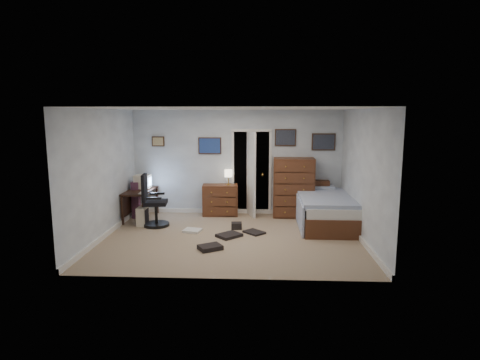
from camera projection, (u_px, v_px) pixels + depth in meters
name	position (u px, v px, depth m)	size (l,w,h in m)	color
floor	(231.00, 238.00, 7.88)	(5.00, 4.00, 0.02)	tan
computer_desk	(137.00, 196.00, 9.25)	(0.57, 1.18, 0.68)	#321910
crt_monitor	(143.00, 182.00, 9.33)	(0.36, 0.33, 0.32)	beige
keyboard	(143.00, 192.00, 8.86)	(0.14, 0.36, 0.02)	beige
pc_tower	(143.00, 216.00, 8.74)	(0.20, 0.38, 0.41)	beige
office_chair	(153.00, 206.00, 8.62)	(0.61, 0.61, 1.14)	black
media_stack	(136.00, 200.00, 9.30)	(0.17, 0.17, 0.85)	maroon
low_dresser	(220.00, 200.00, 9.58)	(0.83, 0.42, 0.74)	#562E1B
table_lamp	(228.00, 174.00, 9.47)	(0.20, 0.20, 0.36)	gold
doorway	(252.00, 171.00, 9.94)	(0.96, 1.12, 2.05)	black
tall_dresser	(293.00, 187.00, 9.42)	(0.95, 0.56, 1.39)	#562E1B
headboard_bookcase	(309.00, 197.00, 9.56)	(0.94, 0.25, 0.85)	#562E1B
bed	(325.00, 209.00, 8.76)	(1.22, 2.24, 0.73)	#562E1B
wall_posters	(261.00, 142.00, 9.51)	(4.38, 0.04, 0.60)	#331E11
floor_clutter	(223.00, 235.00, 7.89)	(1.73, 1.66, 0.14)	black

